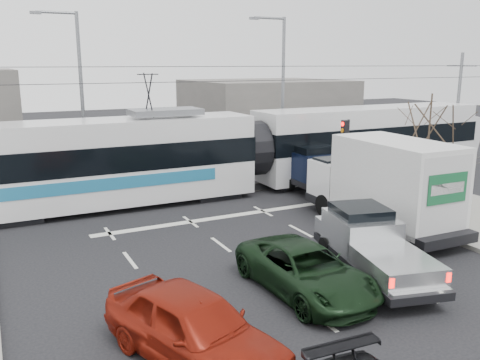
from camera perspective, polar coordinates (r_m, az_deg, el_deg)
name	(u,v)px	position (r m, az deg, el deg)	size (l,w,h in m)	color
ground	(307,265)	(16.71, 7.59, -9.48)	(120.00, 120.00, 0.00)	black
rails	(193,195)	(25.16, -5.27, -1.67)	(60.00, 1.60, 0.03)	#33302D
building_right	(266,111)	(42.36, 2.92, 7.75)	(12.00, 10.00, 5.00)	slate
bare_tree	(430,127)	(22.51, 20.51, 5.63)	(2.40, 2.40, 5.00)	#47382B
traffic_signal	(346,141)	(24.80, 11.78, 4.33)	(0.44, 0.44, 3.60)	black
street_lamp_near	(280,84)	(31.21, 4.55, 10.67)	(2.38, 0.25, 9.00)	slate
street_lamp_far	(78,87)	(29.10, -17.76, 9.94)	(2.38, 0.25, 9.00)	slate
catenary	(192,116)	(24.47, -5.45, 7.13)	(60.00, 0.20, 7.00)	black
tram	(251,150)	(25.63, 1.22, 3.40)	(28.78, 3.11, 5.87)	silver
silver_pickup	(369,243)	(16.19, 14.32, -6.86)	(3.05, 5.64, 1.95)	black
box_truck	(384,185)	(20.38, 15.88, -0.53)	(2.66, 7.22, 3.58)	black
navy_pickup	(321,172)	(24.97, 9.03, 0.87)	(2.37, 5.75, 2.39)	black
green_car	(306,270)	(14.61, 7.38, -10.00)	(2.24, 4.86, 1.35)	black
red_car	(194,328)	(11.38, -5.21, -16.17)	(1.93, 4.80, 1.64)	maroon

